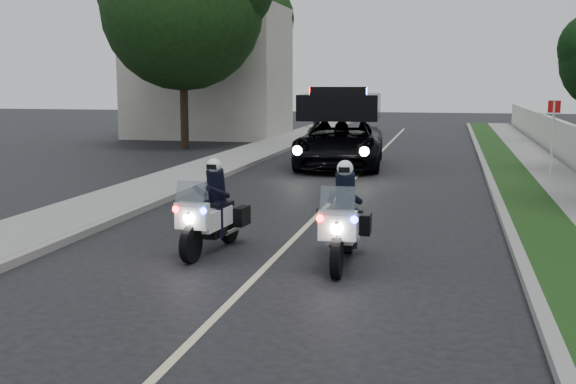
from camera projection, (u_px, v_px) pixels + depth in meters
ground at (272, 261)px, 12.19m from camera, size 120.00×120.00×0.00m
curb_right at (491, 183)px, 20.92m from camera, size 0.20×60.00×0.15m
grass_verge at (516, 184)px, 20.77m from camera, size 1.20×60.00×0.16m
sidewalk_right at (563, 185)px, 20.49m from camera, size 1.40×60.00×0.16m
curb_left at (223, 175)px, 22.71m from camera, size 0.20×60.00×0.15m
sidewalk_left at (190, 174)px, 22.95m from camera, size 2.00×60.00×0.16m
building_far at (209, 72)px, 38.89m from camera, size 8.00×6.00×7.00m
lane_marking at (351, 181)px, 21.83m from camera, size 0.12×50.00×0.01m
police_moto_left at (212, 252)px, 12.82m from camera, size 0.89×2.03×1.68m
police_moto_right at (343, 264)px, 11.94m from camera, size 0.78×2.07×1.74m
police_suv at (340, 167)px, 25.53m from camera, size 3.35×6.45×3.04m
bicycle at (317, 149)px, 32.10m from camera, size 0.81×1.79×0.91m
cyclist at (317, 149)px, 32.10m from camera, size 0.67×0.48×1.76m
sign_post at (550, 179)px, 22.46m from camera, size 0.52×0.52×2.52m
tree_left_near at (185, 148)px, 32.62m from camera, size 8.93×8.93×12.04m
tree_left_far at (231, 133)px, 41.93m from camera, size 8.02×8.02×10.59m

